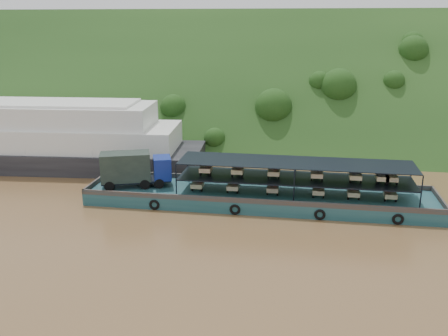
# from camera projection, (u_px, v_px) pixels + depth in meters

# --- Properties ---
(ground) EXTENTS (160.00, 160.00, 0.00)m
(ground) POSITION_uv_depth(u_px,v_px,m) (239.00, 208.00, 49.58)
(ground) COLOR brown
(ground) RESTS_ON ground
(hillside) EXTENTS (140.00, 39.60, 39.60)m
(hillside) POSITION_uv_depth(u_px,v_px,m) (268.00, 132.00, 83.65)
(hillside) COLOR #173312
(hillside) RESTS_ON ground
(cargo_barge) EXTENTS (35.00, 7.18, 4.87)m
(cargo_barge) POSITION_uv_depth(u_px,v_px,m) (246.00, 191.00, 50.71)
(cargo_barge) COLOR #133E45
(cargo_barge) RESTS_ON ground
(passenger_ferry) EXTENTS (41.53, 13.30, 8.28)m
(passenger_ferry) POSITION_uv_depth(u_px,v_px,m) (41.00, 138.00, 63.47)
(passenger_ferry) COLOR black
(passenger_ferry) RESTS_ON ground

